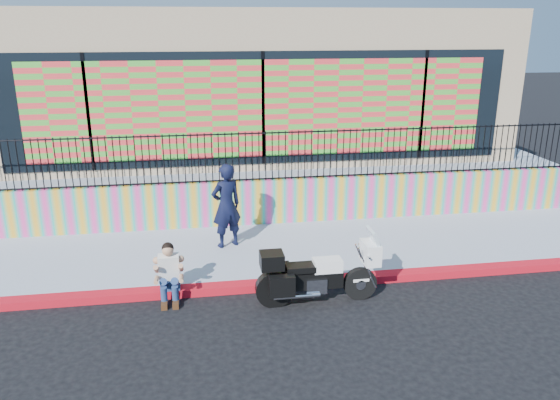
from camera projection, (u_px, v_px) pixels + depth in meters
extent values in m
plane|color=black|center=(291.00, 287.00, 10.59)|extent=(90.00, 90.00, 0.00)
cube|color=red|center=(291.00, 283.00, 10.57)|extent=(16.00, 0.30, 0.15)
cube|color=#97A1B6|center=(278.00, 250.00, 12.12)|extent=(16.00, 3.00, 0.15)
cube|color=#F6409A|center=(268.00, 202.00, 13.43)|extent=(16.00, 0.20, 1.10)
cube|color=#97A1B6|center=(248.00, 157.00, 18.25)|extent=(16.00, 10.00, 1.25)
cube|color=tan|center=(247.00, 78.00, 17.26)|extent=(14.00, 8.00, 4.00)
cube|color=black|center=(263.00, 109.00, 13.60)|extent=(12.60, 0.04, 2.80)
cube|color=#FB373B|center=(263.00, 109.00, 13.57)|extent=(11.48, 0.02, 2.40)
cylinder|color=black|center=(360.00, 284.00, 10.04)|extent=(0.62, 0.13, 0.62)
cylinder|color=black|center=(274.00, 290.00, 9.80)|extent=(0.62, 0.13, 0.62)
cube|color=black|center=(318.00, 279.00, 9.87)|extent=(0.89, 0.26, 0.32)
cube|color=silver|center=(315.00, 284.00, 9.89)|extent=(0.37, 0.32, 0.28)
cube|color=white|center=(327.00, 265.00, 9.82)|extent=(0.52, 0.30, 0.22)
cube|color=black|center=(300.00, 268.00, 9.75)|extent=(0.52, 0.32, 0.11)
cube|color=white|center=(370.00, 253.00, 9.88)|extent=(0.28, 0.49, 0.39)
cube|color=silver|center=(373.00, 237.00, 9.79)|extent=(0.17, 0.43, 0.32)
cube|color=black|center=(272.00, 260.00, 9.62)|extent=(0.41, 0.39, 0.28)
cube|color=black|center=(282.00, 286.00, 9.49)|extent=(0.45, 0.17, 0.37)
cube|color=black|center=(277.00, 272.00, 10.02)|extent=(0.45, 0.17, 0.37)
cube|color=white|center=(360.00, 279.00, 10.01)|extent=(0.30, 0.15, 0.06)
imported|color=black|center=(226.00, 206.00, 11.89)|extent=(0.81, 0.68, 1.88)
cube|color=navy|center=(170.00, 284.00, 10.18)|extent=(0.36, 0.28, 0.18)
cube|color=silver|center=(169.00, 268.00, 10.04)|extent=(0.38, 0.27, 0.54)
sphere|color=tan|center=(168.00, 250.00, 9.89)|extent=(0.21, 0.21, 0.21)
cube|color=#472814|center=(164.00, 305.00, 9.81)|extent=(0.11, 0.26, 0.10)
cube|color=#472814|center=(176.00, 304.00, 9.84)|extent=(0.11, 0.26, 0.10)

